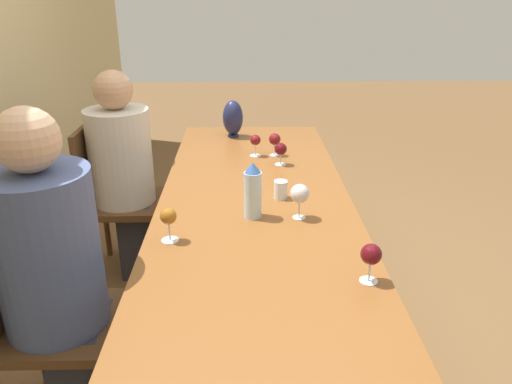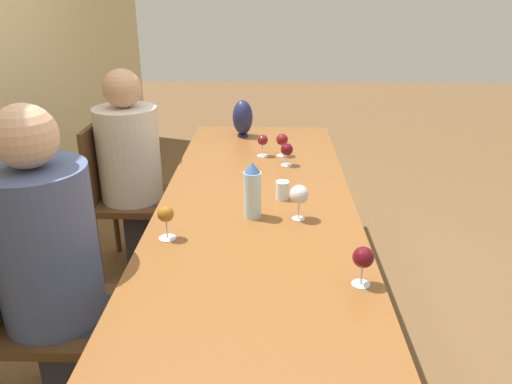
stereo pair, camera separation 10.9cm
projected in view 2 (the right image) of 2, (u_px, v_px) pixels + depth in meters
ground_plane at (257, 324)px, 2.66m from camera, size 14.00×14.00×0.00m
dining_table at (257, 211)px, 2.41m from camera, size 2.56×0.92×0.73m
water_bottle at (252, 191)px, 2.16m from camera, size 0.08×0.08×0.25m
water_tumbler at (282, 190)px, 2.37m from camera, size 0.07×0.07×0.09m
vase at (243, 118)px, 3.30m from camera, size 0.13×0.13×0.24m
wine_glass_0 at (287, 150)px, 2.78m from camera, size 0.07×0.07×0.13m
wine_glass_1 at (263, 141)px, 2.93m from camera, size 0.07×0.07×0.13m
wine_glass_2 at (166, 215)px, 1.98m from camera, size 0.07×0.07×0.14m
wine_glass_3 at (299, 195)px, 2.14m from camera, size 0.08×0.08×0.16m
wine_glass_4 at (282, 140)px, 2.94m from camera, size 0.07×0.07×0.14m
wine_glass_5 at (363, 258)px, 1.67m from camera, size 0.07×0.07×0.14m
chair_near at (39, 308)px, 1.95m from camera, size 0.44×0.44×0.93m
chair_far at (121, 193)px, 3.01m from camera, size 0.44×0.44×0.93m
person_near at (53, 266)px, 1.87m from camera, size 0.38×0.38×1.32m
person_far at (133, 168)px, 2.95m from camera, size 0.36×0.36×1.25m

